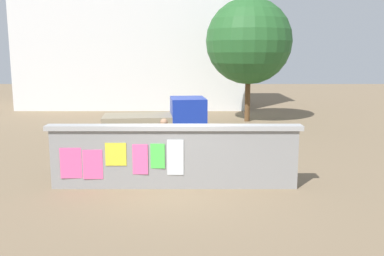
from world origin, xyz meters
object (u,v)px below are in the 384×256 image
at_px(tree_roadside, 249,41).
at_px(person_walking, 164,141).
at_px(bicycle_far, 89,161).
at_px(motorcycle, 228,157).
at_px(auto_rickshaw_truck, 160,125).

bearing_deg(tree_roadside, person_walking, -110.21).
relative_size(bicycle_far, tree_roadside, 0.27).
xyz_separation_m(motorcycle, tree_roadside, (1.76, 9.48, 3.54)).
height_order(person_walking, tree_roadside, tree_roadside).
distance_m(person_walking, tree_roadside, 10.83).
relative_size(auto_rickshaw_truck, tree_roadside, 0.61).
bearing_deg(person_walking, motorcycle, 8.58).
relative_size(auto_rickshaw_truck, motorcycle, 1.97).
bearing_deg(tree_roadside, motorcycle, -100.49).
distance_m(auto_rickshaw_truck, tree_roadside, 8.17).
relative_size(auto_rickshaw_truck, bicycle_far, 2.24).
bearing_deg(bicycle_far, person_walking, -3.78).
relative_size(bicycle_far, person_walking, 1.03).
bearing_deg(auto_rickshaw_truck, person_walking, -83.95).
height_order(motorcycle, bicycle_far, bicycle_far).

